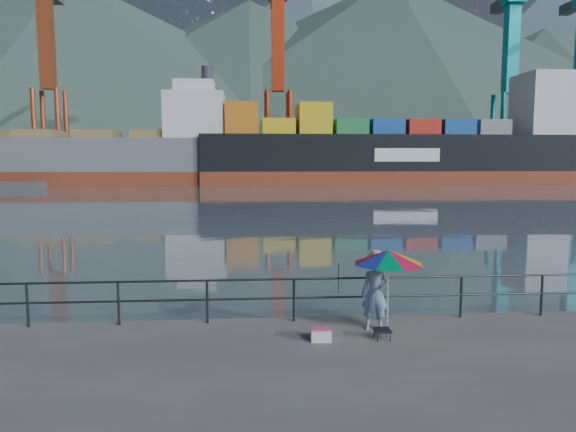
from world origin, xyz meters
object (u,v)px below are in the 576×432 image
(fisherman, at_px, (375,294))
(cooler_bag, at_px, (321,335))
(container_ship, at_px, (408,147))
(beach_umbrella, at_px, (389,257))
(bulk_carrier, at_px, (109,157))

(fisherman, bearing_deg, cooler_bag, -137.72)
(container_ship, bearing_deg, fisherman, -107.67)
(beach_umbrella, distance_m, cooler_bag, 2.17)
(cooler_bag, bearing_deg, container_ship, 73.87)
(cooler_bag, relative_size, container_ship, 0.01)
(beach_umbrella, distance_m, bulk_carrier, 74.96)
(bulk_carrier, bearing_deg, fisherman, -70.78)
(fisherman, relative_size, container_ship, 0.03)
(cooler_bag, height_order, bulk_carrier, bulk_carrier)
(fisherman, bearing_deg, beach_umbrella, -42.25)
(cooler_bag, relative_size, bulk_carrier, 0.01)
(fisherman, xyz_separation_m, container_ship, (22.54, 70.75, 5.00))
(fisherman, height_order, bulk_carrier, bulk_carrier)
(bulk_carrier, bearing_deg, cooler_bag, -71.86)
(container_ship, bearing_deg, beach_umbrella, -107.45)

